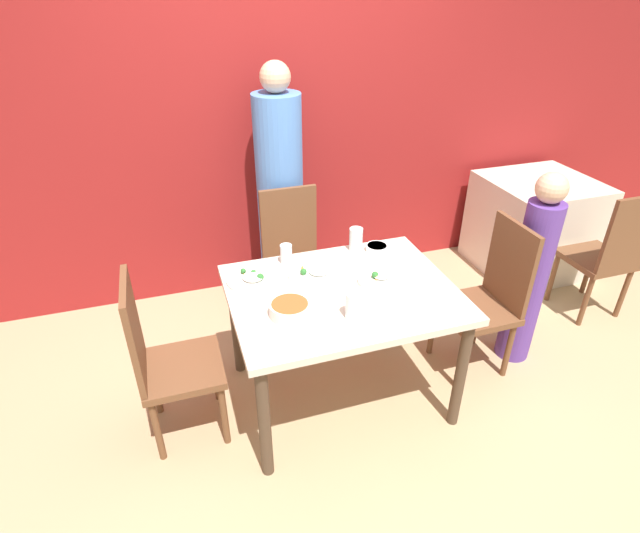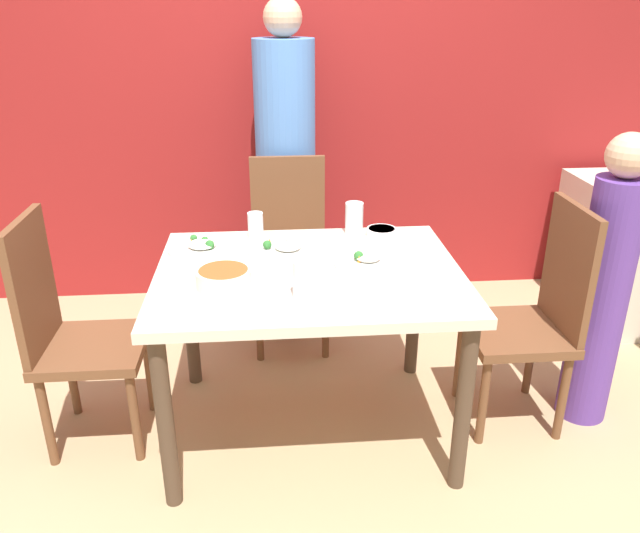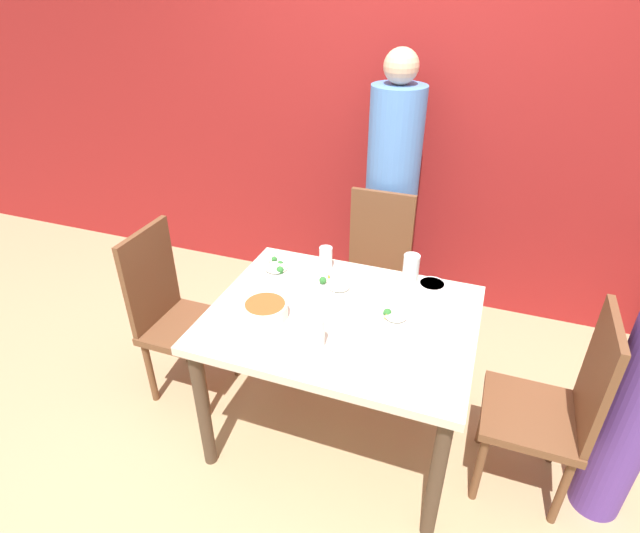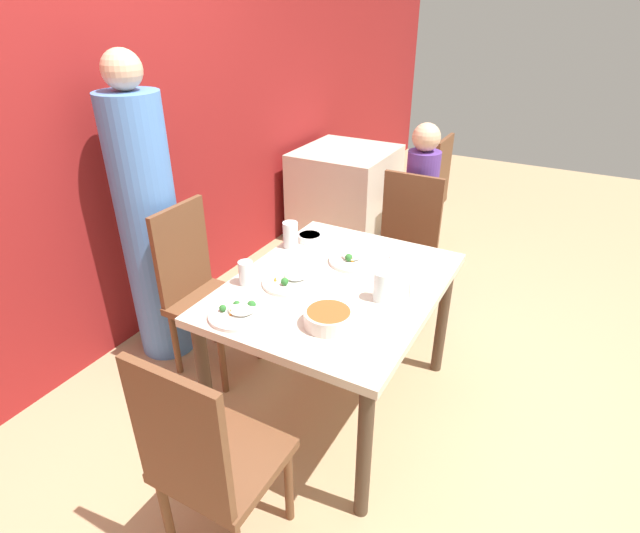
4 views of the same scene
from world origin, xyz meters
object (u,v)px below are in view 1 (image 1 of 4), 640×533
at_px(chair_adult_spot, 294,258).
at_px(chair_child_spot, 488,296).
at_px(glass_water_tall, 286,254).
at_px(person_child, 529,275).
at_px(bowl_curry, 290,309).
at_px(person_adult, 280,200).
at_px(plate_rice_adult, 382,279).

height_order(chair_adult_spot, chair_child_spot, same).
height_order(chair_child_spot, glass_water_tall, chair_child_spot).
distance_m(person_child, bowl_curry, 1.52).
bearing_deg(chair_child_spot, bowl_curry, -84.11).
relative_size(chair_child_spot, glass_water_tall, 8.42).
xyz_separation_m(chair_adult_spot, person_child, (1.24, -0.80, 0.09)).
bearing_deg(person_adult, bowl_curry, -102.07).
relative_size(plate_rice_adult, glass_water_tall, 2.36).
relative_size(person_child, plate_rice_adult, 4.60).
relative_size(chair_adult_spot, person_child, 0.78).
bearing_deg(chair_adult_spot, bowl_curry, -106.10).
distance_m(chair_adult_spot, chair_child_spot, 1.26).
bearing_deg(chair_adult_spot, glass_water_tall, -109.76).
bearing_deg(person_child, plate_rice_adult, 179.39).
relative_size(bowl_curry, plate_rice_adult, 0.75).
relative_size(person_child, glass_water_tall, 10.86).
height_order(person_adult, glass_water_tall, person_adult).
xyz_separation_m(bowl_curry, plate_rice_adult, (0.55, 0.14, -0.02)).
relative_size(person_adult, bowl_curry, 8.46).
height_order(chair_adult_spot, bowl_curry, chair_adult_spot).
bearing_deg(bowl_curry, glass_water_tall, 77.33).
height_order(person_child, plate_rice_adult, person_child).
relative_size(chair_adult_spot, bowl_curry, 4.77).
bearing_deg(person_child, bowl_curry, -175.15).
bearing_deg(glass_water_tall, chair_child_spot, -17.53).
bearing_deg(chair_adult_spot, person_child, -32.63).
height_order(chair_child_spot, plate_rice_adult, chair_child_spot).
xyz_separation_m(chair_child_spot, glass_water_tall, (-1.13, 0.36, 0.29)).
distance_m(person_child, plate_rice_adult, 0.98).
bearing_deg(plate_rice_adult, person_child, -0.61).
bearing_deg(glass_water_tall, person_adult, 78.32).
height_order(chair_child_spot, bowl_curry, chair_child_spot).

